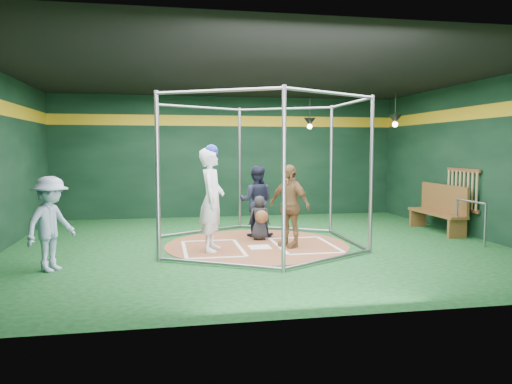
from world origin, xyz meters
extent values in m
cube|color=#0D3915|center=(0.00, 0.00, -0.01)|extent=(10.00, 9.00, 0.02)
cube|color=black|center=(0.00, 0.00, 3.50)|extent=(10.00, 9.00, 0.02)
cube|color=black|center=(0.00, 4.50, 1.75)|extent=(10.00, 0.10, 3.50)
cube|color=black|center=(0.00, -4.50, 1.75)|extent=(10.00, 0.10, 3.50)
cube|color=black|center=(5.00, 0.00, 1.75)|extent=(0.10, 9.00, 3.50)
cube|color=gold|center=(0.00, 4.47, 2.80)|extent=(10.00, 0.01, 0.30)
cube|color=gold|center=(4.97, 0.00, 2.80)|extent=(0.01, 9.00, 0.30)
cylinder|color=brown|center=(0.00, 0.00, 0.01)|extent=(3.80, 3.80, 0.01)
cube|color=white|center=(0.00, -0.30, 0.02)|extent=(0.43, 0.43, 0.01)
cube|color=white|center=(-0.95, 0.60, 0.02)|extent=(1.10, 0.07, 0.01)
cube|color=white|center=(-0.95, -1.10, 0.02)|extent=(1.10, 0.07, 0.01)
cube|color=white|center=(-1.50, -0.25, 0.02)|extent=(0.07, 1.70, 0.01)
cube|color=white|center=(-0.40, -0.25, 0.02)|extent=(0.07, 1.70, 0.01)
cube|color=white|center=(0.95, 0.60, 0.02)|extent=(1.10, 0.07, 0.01)
cube|color=white|center=(0.95, -1.10, 0.02)|extent=(1.10, 0.07, 0.01)
cube|color=white|center=(0.40, -0.25, 0.02)|extent=(0.07, 1.70, 0.01)
cube|color=white|center=(1.50, -0.25, 0.02)|extent=(0.07, 1.70, 0.01)
cylinder|color=gray|center=(1.99, 1.15, 1.50)|extent=(0.07, 0.07, 3.00)
cylinder|color=gray|center=(0.00, 2.30, 1.50)|extent=(0.07, 0.07, 3.00)
cylinder|color=gray|center=(-1.99, 1.15, 1.50)|extent=(0.07, 0.07, 3.00)
cylinder|color=gray|center=(-1.99, -1.15, 1.50)|extent=(0.07, 0.07, 3.00)
cylinder|color=gray|center=(0.00, -2.30, 1.50)|extent=(0.07, 0.07, 3.00)
cylinder|color=gray|center=(1.99, -1.15, 1.50)|extent=(0.07, 0.07, 3.00)
cylinder|color=gray|center=(1.00, 1.72, 2.95)|extent=(2.02, 1.20, 0.06)
cylinder|color=gray|center=(1.00, 1.72, 0.05)|extent=(2.02, 1.20, 0.06)
cylinder|color=gray|center=(-1.00, 1.72, 2.95)|extent=(2.02, 1.20, 0.06)
cylinder|color=gray|center=(-1.00, 1.72, 0.05)|extent=(2.02, 1.20, 0.06)
cylinder|color=gray|center=(-1.99, 0.00, 2.95)|extent=(0.06, 2.30, 0.06)
cylinder|color=gray|center=(-1.99, 0.00, 0.05)|extent=(0.06, 2.30, 0.06)
cylinder|color=gray|center=(-1.00, -1.73, 2.95)|extent=(2.02, 1.20, 0.06)
cylinder|color=gray|center=(-1.00, -1.73, 0.05)|extent=(2.02, 1.20, 0.06)
cylinder|color=gray|center=(1.00, -1.73, 2.95)|extent=(2.02, 1.20, 0.06)
cylinder|color=gray|center=(1.00, -1.73, 0.05)|extent=(2.02, 1.20, 0.06)
cylinder|color=gray|center=(1.99, 0.00, 2.95)|extent=(0.06, 2.30, 0.06)
cylinder|color=gray|center=(1.99, 0.00, 0.05)|extent=(0.06, 2.30, 0.06)
cube|color=brown|center=(4.94, 0.40, 1.50)|extent=(0.05, 1.25, 0.08)
cube|color=brown|center=(4.94, 0.40, 0.60)|extent=(0.05, 1.25, 0.08)
cylinder|color=tan|center=(4.92, -0.15, 1.05)|extent=(0.06, 0.06, 0.85)
cylinder|color=tan|center=(4.92, 0.01, 1.05)|extent=(0.06, 0.06, 0.85)
cylinder|color=tan|center=(4.92, 0.16, 1.05)|extent=(0.06, 0.06, 0.85)
cylinder|color=tan|center=(4.92, 0.32, 1.05)|extent=(0.06, 0.06, 0.85)
cylinder|color=tan|center=(4.92, 0.48, 1.05)|extent=(0.06, 0.06, 0.85)
cylinder|color=tan|center=(4.92, 0.64, 1.05)|extent=(0.06, 0.06, 0.85)
cylinder|color=tan|center=(4.92, 0.79, 1.05)|extent=(0.06, 0.06, 0.85)
cylinder|color=tan|center=(4.92, 0.95, 1.05)|extent=(0.06, 0.06, 0.85)
cone|color=black|center=(2.20, 3.60, 2.75)|extent=(0.34, 0.34, 0.22)
sphere|color=#FFD899|center=(2.20, 3.60, 2.62)|extent=(0.14, 0.14, 0.14)
cylinder|color=black|center=(2.20, 3.60, 3.10)|extent=(0.02, 0.02, 0.70)
cone|color=black|center=(4.00, 2.00, 2.75)|extent=(0.34, 0.34, 0.22)
sphere|color=#FFD899|center=(4.00, 2.00, 2.62)|extent=(0.14, 0.14, 0.14)
cylinder|color=black|center=(4.00, 2.00, 3.10)|extent=(0.02, 0.02, 0.70)
imported|color=white|center=(-0.97, -0.44, 1.01)|extent=(0.66, 0.83, 2.00)
sphere|color=#162498|center=(-0.97, -0.44, 1.95)|extent=(0.26, 0.26, 0.26)
imported|color=#A07544|center=(0.61, -0.31, 0.85)|extent=(0.93, 1.02, 1.67)
imported|color=black|center=(0.16, 0.56, 0.50)|extent=(0.50, 0.35, 0.97)
sphere|color=brown|center=(0.16, 0.31, 0.55)|extent=(0.28, 0.28, 0.28)
imported|color=black|center=(0.18, 1.00, 0.81)|extent=(0.92, 0.80, 1.60)
imported|color=#97ACC8|center=(-3.71, -1.50, 0.78)|extent=(1.02, 1.16, 1.55)
cube|color=brown|center=(4.55, 0.84, 0.46)|extent=(0.46, 1.96, 0.07)
cube|color=brown|center=(4.73, 0.84, 0.81)|extent=(0.07, 1.96, 0.65)
cube|color=brown|center=(4.55, -0.03, 0.22)|extent=(0.43, 0.09, 0.43)
cube|color=brown|center=(4.55, 1.71, 0.22)|extent=(0.43, 0.09, 0.43)
cylinder|color=gray|center=(4.55, -1.01, 0.45)|extent=(0.05, 0.05, 0.90)
cylinder|color=gray|center=(4.55, -0.01, 0.45)|extent=(0.05, 0.05, 0.90)
cylinder|color=gray|center=(4.55, -0.51, 0.88)|extent=(0.05, 0.99, 0.05)
camera|label=1|loc=(-1.91, -10.03, 2.00)|focal=35.00mm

